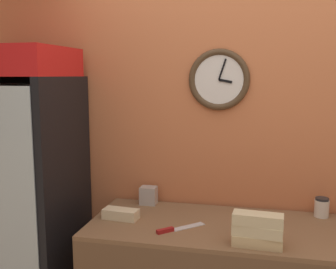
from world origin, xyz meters
name	(u,v)px	position (x,y,z in m)	size (l,w,h in m)	color
wall_back	(255,137)	(0.00, 1.29, 1.35)	(5.20, 0.10, 2.70)	#D17547
beverage_cooler	(25,181)	(-1.50, 0.96, 1.05)	(0.70, 0.65, 1.93)	black
sandwich_stack_bottom	(258,241)	(0.03, 0.64, 0.91)	(0.26, 0.11, 0.06)	tan
sandwich_stack_middle	(258,230)	(0.03, 0.64, 0.97)	(0.26, 0.12, 0.06)	beige
sandwich_stack_top	(259,219)	(0.03, 0.64, 1.03)	(0.26, 0.11, 0.06)	beige
sandwich_flat_right	(122,214)	(-0.78, 0.86, 0.92)	(0.22, 0.11, 0.06)	beige
chefs_knife	(175,229)	(-0.43, 0.76, 0.89)	(0.25, 0.24, 0.02)	silver
condiment_jar	(322,207)	(0.42, 1.17, 0.94)	(0.09, 0.09, 0.12)	silver
napkin_dispenser	(149,195)	(-0.69, 1.17, 0.95)	(0.11, 0.09, 0.12)	#B7B2AD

